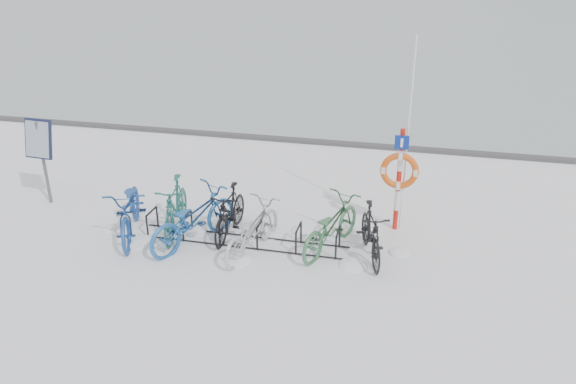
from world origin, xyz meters
The scene contains 13 objects.
ground centered at (0.00, 0.00, 0.00)m, with size 900.00×900.00×0.00m, color white.
quay_edge centered at (0.00, 5.90, 0.05)m, with size 400.00×0.25×0.10m, color #3F3F42.
bike_rack centered at (0.00, 0.00, 0.18)m, with size 4.00×0.48×0.46m.
info_board centered at (-4.56, 0.73, 1.34)m, with size 0.63×0.28×1.86m.
lifebuoy_station centered at (2.76, 1.14, 1.24)m, with size 0.71×0.22×3.70m.
bike_0 centered at (-2.14, -0.15, 0.55)m, with size 0.73×2.11×1.10m, color navy.
bike_1 centered at (-1.35, 0.12, 0.55)m, with size 0.51×1.82×1.09m, color #1B5D54.
bike_2 centered at (-0.86, -0.21, 0.54)m, with size 0.71×2.05×1.07m, color #20589F.
bike_3 centered at (-0.31, 0.27, 0.49)m, with size 0.46×1.64×0.99m, color black.
bike_4 centered at (0.29, -0.28, 0.47)m, with size 0.63×1.81×0.95m, color #ABAEB3.
bike_5 centered at (1.63, 0.17, 0.49)m, with size 0.65×1.88×0.98m, color #386C46.
bike_6 centered at (2.38, 0.04, 0.49)m, with size 0.46×1.64×0.99m, color black.
snow_drifts centered at (0.08, -0.15, 0.00)m, with size 5.91×1.85×0.20m.
Camera 1 is at (2.94, -8.78, 5.11)m, focal length 35.00 mm.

